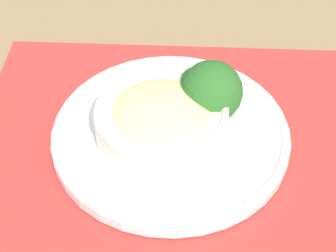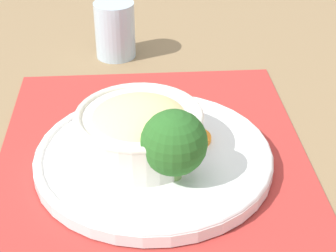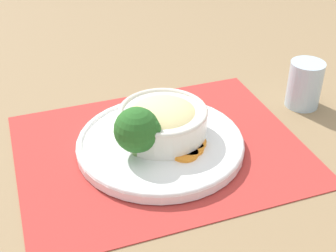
{
  "view_description": "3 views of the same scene",
  "coord_description": "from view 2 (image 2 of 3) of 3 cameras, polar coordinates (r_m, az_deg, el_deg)",
  "views": [
    {
      "loc": [
        0.08,
        -0.5,
        0.53
      ],
      "look_at": [
        -0.0,
        -0.02,
        0.05
      ],
      "focal_mm": 60.0,
      "sensor_mm": 36.0,
      "label": 1
    },
    {
      "loc": [
        0.59,
        0.05,
        0.44
      ],
      "look_at": [
        -0.02,
        0.02,
        0.05
      ],
      "focal_mm": 60.0,
      "sensor_mm": 36.0,
      "label": 2
    },
    {
      "loc": [
        0.14,
        0.68,
        0.52
      ],
      "look_at": [
        -0.02,
        -0.0,
        0.05
      ],
      "focal_mm": 50.0,
      "sensor_mm": 36.0,
      "label": 3
    }
  ],
  "objects": [
    {
      "name": "carrot_slice_extra",
      "position": [
        0.77,
        -0.78,
        -0.02
      ],
      "size": [
        0.05,
        0.05,
        0.01
      ],
      "color": "orange",
      "rests_on": "plate"
    },
    {
      "name": "bowl",
      "position": [
        0.71,
        -2.93,
        -0.17
      ],
      "size": [
        0.16,
        0.16,
        0.07
      ],
      "color": "silver",
      "rests_on": "plate"
    },
    {
      "name": "water_glass",
      "position": [
        1.01,
        -5.39,
        9.41
      ],
      "size": [
        0.07,
        0.07,
        0.1
      ],
      "color": "silver",
      "rests_on": "ground_plane"
    },
    {
      "name": "plate",
      "position": [
        0.73,
        -1.47,
        -3.1
      ],
      "size": [
        0.31,
        0.31,
        0.02
      ],
      "color": "white",
      "rests_on": "placemat"
    },
    {
      "name": "carrot_slice_middle",
      "position": [
        0.76,
        1.67,
        -0.64
      ],
      "size": [
        0.05,
        0.05,
        0.01
      ],
      "color": "orange",
      "rests_on": "plate"
    },
    {
      "name": "ground_plane",
      "position": [
        0.74,
        -1.45,
        -4.06
      ],
      "size": [
        4.0,
        4.0,
        0.0
      ],
      "primitive_type": "plane",
      "color": "#8C704C"
    },
    {
      "name": "carrot_slice_far",
      "position": [
        0.77,
        0.52,
        -0.23
      ],
      "size": [
        0.05,
        0.05,
        0.01
      ],
      "color": "orange",
      "rests_on": "plate"
    },
    {
      "name": "carrot_slice_near",
      "position": [
        0.75,
        2.57,
        -1.24
      ],
      "size": [
        0.05,
        0.05,
        0.01
      ],
      "color": "orange",
      "rests_on": "plate"
    },
    {
      "name": "broccoli_floret",
      "position": [
        0.66,
        0.65,
        -1.67
      ],
      "size": [
        0.08,
        0.08,
        0.09
      ],
      "color": "#759E51",
      "rests_on": "plate"
    },
    {
      "name": "placemat",
      "position": [
        0.73,
        -1.46,
        -3.94
      ],
      "size": [
        0.56,
        0.47,
        0.0
      ],
      "color": "#B2332D",
      "rests_on": "ground_plane"
    }
  ]
}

